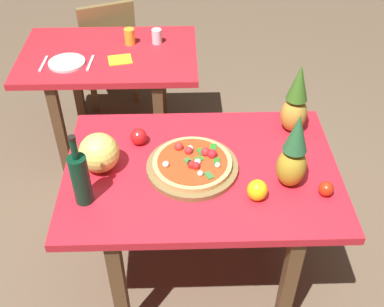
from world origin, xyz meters
The scene contains 19 objects.
ground_plane centered at (0.00, 0.00, 0.00)m, with size 10.00×10.00×0.00m, color brown.
display_table centered at (0.00, 0.00, 0.65)m, with size 1.23×0.85×0.75m.
background_table centered at (-0.53, 1.08, 0.64)m, with size 1.10×0.72×0.75m.
dining_chair centered at (-0.64, 1.67, 0.48)m, with size 0.52×0.52×0.85m.
pizza_board centered at (-0.04, -0.01, 0.76)m, with size 0.41×0.41×0.03m, color olive.
pizza centered at (-0.04, 0.00, 0.79)m, with size 0.35×0.35×0.06m.
wine_bottle centered at (-0.50, -0.19, 0.87)m, with size 0.08×0.08×0.34m.
pineapple_left centered at (0.46, 0.27, 0.91)m, with size 0.13×0.13×0.36m.
pineapple_right centered at (0.37, -0.11, 0.91)m, with size 0.13×0.13×0.36m.
melon centered at (-0.45, 0.01, 0.84)m, with size 0.18×0.18×0.18m, color #ECDF65.
bell_pepper centered at (0.22, -0.19, 0.79)m, with size 0.09×0.09×0.09m, color yellow.
tomato_beside_pepper centered at (0.52, -0.18, 0.78)m, with size 0.06×0.06×0.06m, color red.
tomato_by_bottle centered at (-0.29, 0.19, 0.79)m, with size 0.08×0.08×0.08m, color red.
drinking_glass_juice centered at (-0.40, 1.20, 0.80)m, with size 0.07×0.07×0.10m, color gold.
drinking_glass_water centered at (-0.23, 1.20, 0.79)m, with size 0.06×0.06×0.09m, color silver.
dinner_plate centered at (-0.77, 0.95, 0.76)m, with size 0.22×0.22×0.02m, color white.
fork_utensil centered at (-0.91, 0.95, 0.75)m, with size 0.02×0.18×0.01m, color silver.
knife_utensil centered at (-0.63, 0.95, 0.75)m, with size 0.02×0.18×0.01m, color silver.
napkin_folded centered at (-0.45, 0.99, 0.75)m, with size 0.14×0.12×0.01m, color yellow.
Camera 1 is at (-0.09, -1.57, 2.17)m, focal length 44.10 mm.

